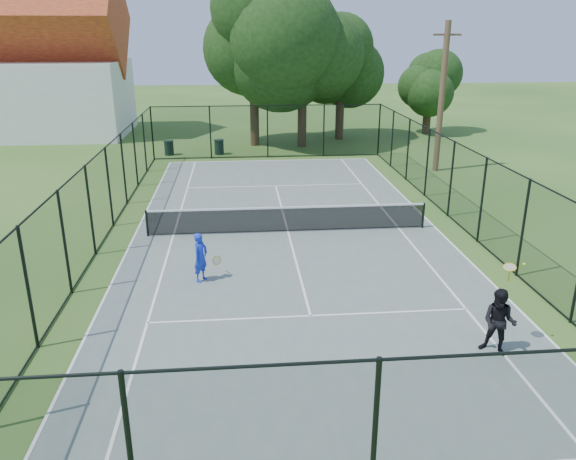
{
  "coord_description": "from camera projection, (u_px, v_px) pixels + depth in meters",
  "views": [
    {
      "loc": [
        -1.73,
        -19.08,
        6.95
      ],
      "look_at": [
        -0.27,
        -3.0,
        1.2
      ],
      "focal_mm": 35.0,
      "sensor_mm": 36.0,
      "label": 1
    }
  ],
  "objects": [
    {
      "name": "ground",
      "position": [
        288.0,
        233.0,
        20.37
      ],
      "size": [
        120.0,
        120.0,
        0.0
      ],
      "primitive_type": "plane",
      "color": "#2D561D"
    },
    {
      "name": "tennis_court",
      "position": [
        288.0,
        233.0,
        20.36
      ],
      "size": [
        11.0,
        24.0,
        0.06
      ],
      "primitive_type": "cube",
      "color": "#586860",
      "rests_on": "ground"
    },
    {
      "name": "tennis_net",
      "position": [
        288.0,
        218.0,
        20.18
      ],
      "size": [
        10.08,
        0.08,
        0.95
      ],
      "color": "black",
      "rests_on": "tennis_court"
    },
    {
      "name": "fence",
      "position": [
        288.0,
        194.0,
        19.87
      ],
      "size": [
        13.1,
        26.1,
        3.0
      ],
      "color": "black",
      "rests_on": "ground"
    },
    {
      "name": "tree_near_left",
      "position": [
        253.0,
        42.0,
        33.97
      ],
      "size": [
        7.86,
        7.86,
        10.25
      ],
      "color": "#332114",
      "rests_on": "ground"
    },
    {
      "name": "tree_near_mid",
      "position": [
        303.0,
        58.0,
        33.91
      ],
      "size": [
        6.68,
        6.68,
        8.74
      ],
      "color": "#332114",
      "rests_on": "ground"
    },
    {
      "name": "tree_near_right",
      "position": [
        341.0,
        68.0,
        36.6
      ],
      "size": [
        5.3,
        5.3,
        7.31
      ],
      "color": "#332114",
      "rests_on": "ground"
    },
    {
      "name": "tree_far_right",
      "position": [
        429.0,
        89.0,
        39.14
      ],
      "size": [
        3.78,
        3.78,
        4.99
      ],
      "color": "#332114",
      "rests_on": "ground"
    },
    {
      "name": "building",
      "position": [
        9.0,
        62.0,
        37.92
      ],
      "size": [
        15.3,
        8.15,
        11.87
      ],
      "color": "silver",
      "rests_on": "ground"
    },
    {
      "name": "trash_bin_left",
      "position": [
        169.0,
        148.0,
        33.06
      ],
      "size": [
        0.58,
        0.58,
        0.86
      ],
      "color": "black",
      "rests_on": "ground"
    },
    {
      "name": "trash_bin_right",
      "position": [
        219.0,
        147.0,
        33.23
      ],
      "size": [
        0.58,
        0.58,
        0.88
      ],
      "color": "black",
      "rests_on": "ground"
    },
    {
      "name": "utility_pole",
      "position": [
        442.0,
        97.0,
        28.28
      ],
      "size": [
        1.4,
        0.3,
        7.43
      ],
      "color": "#4C3823",
      "rests_on": "ground"
    },
    {
      "name": "player_blue",
      "position": [
        201.0,
        257.0,
        16.16
      ],
      "size": [
        0.88,
        0.64,
        1.46
      ],
      "color": "#1732C6",
      "rests_on": "tennis_court"
    },
    {
      "name": "player_black",
      "position": [
        499.0,
        322.0,
        12.45
      ],
      "size": [
        1.08,
        0.96,
        2.05
      ],
      "color": "black",
      "rests_on": "tennis_court"
    }
  ]
}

